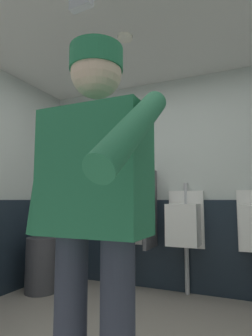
{
  "coord_description": "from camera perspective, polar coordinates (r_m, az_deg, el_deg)",
  "views": [
    {
      "loc": [
        0.86,
        -1.62,
        1.05
      ],
      "look_at": [
        0.12,
        0.02,
        1.25
      ],
      "focal_mm": 30.17,
      "sensor_mm": 36.0,
      "label": 1
    }
  ],
  "objects": [
    {
      "name": "person",
      "position": [
        1.21,
        -6.57,
        -7.16
      ],
      "size": [
        0.68,
        0.6,
        1.72
      ],
      "color": "#2D3342",
      "rests_on": "ground_plane"
    },
    {
      "name": "privacy_divider_panel",
      "position": [
        3.3,
        4.91,
        -8.08
      ],
      "size": [
        0.04,
        0.4,
        0.9
      ],
      "primitive_type": "cube",
      "color": "#4C4C51"
    },
    {
      "name": "wainscot_band_back",
      "position": [
        3.48,
        9.87,
        -15.01
      ],
      "size": [
        3.46,
        0.03,
        1.04
      ],
      "primitive_type": "cube",
      "color": "#19232D",
      "rests_on": "ground_plane"
    },
    {
      "name": "urinal_middle",
      "position": [
        3.27,
        11.68,
        -11.02
      ],
      "size": [
        0.4,
        0.34,
        1.24
      ],
      "color": "white",
      "rests_on": "ground_plane"
    },
    {
      "name": "downlight_far",
      "position": [
        2.86,
        -0.21,
        24.84
      ],
      "size": [
        0.14,
        0.14,
        0.03
      ],
      "primitive_type": "cylinder",
      "color": "white"
    },
    {
      "name": "trash_bin",
      "position": [
        3.57,
        -16.66,
        -18.16
      ],
      "size": [
        0.37,
        0.37,
        0.61
      ],
      "primitive_type": "cylinder",
      "color": "#38383D",
      "rests_on": "ground_plane"
    },
    {
      "name": "wall_back",
      "position": [
        3.52,
        9.94,
        -2.66
      ],
      "size": [
        4.06,
        0.12,
        2.54
      ],
      "primitive_type": "cube",
      "color": "silver",
      "rests_on": "ground_plane"
    },
    {
      "name": "urinal_left",
      "position": [
        3.51,
        -0.56,
        -10.83
      ],
      "size": [
        0.4,
        0.34,
        1.24
      ],
      "color": "white",
      "rests_on": "ground_plane"
    }
  ]
}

